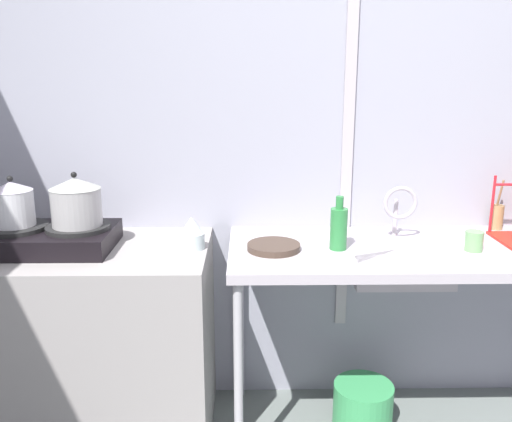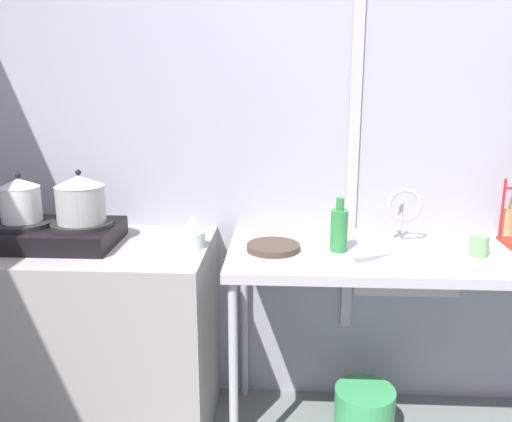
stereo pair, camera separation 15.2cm
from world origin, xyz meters
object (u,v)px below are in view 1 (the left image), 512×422
at_px(bucket_on_floor, 363,407).
at_px(faucet, 400,205).
at_px(bottle_by_sink, 339,228).
at_px(pot_on_right_burner, 76,201).
at_px(pot_on_left_burner, 13,204).
at_px(frying_pan, 274,247).
at_px(percolator, 192,233).
at_px(utensil_jar, 497,216).
at_px(cup_by_rack, 474,241).
at_px(stove, 48,238).
at_px(small_bowl_on_drainboard, 464,241).
at_px(sink_basin, 397,263).

bearing_deg(bucket_on_floor, faucet, 37.82).
xyz_separation_m(faucet, bottle_by_sink, (-0.28, -0.13, -0.06)).
bearing_deg(pot_on_right_burner, pot_on_left_burner, 180.00).
distance_m(pot_on_left_burner, frying_pan, 1.07).
bearing_deg(percolator, utensil_jar, 11.06).
distance_m(pot_on_right_burner, faucet, 1.36).
relative_size(cup_by_rack, bucket_on_floor, 0.31).
bearing_deg(pot_on_left_burner, stove, 0.00).
height_order(small_bowl_on_drainboard, bucket_on_floor, small_bowl_on_drainboard).
bearing_deg(bottle_by_sink, small_bowl_on_drainboard, 4.91).
xyz_separation_m(pot_on_right_burner, sink_basin, (1.32, -0.03, -0.26)).
bearing_deg(frying_pan, bucket_on_floor, 4.77).
height_order(frying_pan, cup_by_rack, cup_by_rack).
height_order(stove, pot_on_right_burner, pot_on_right_burner).
distance_m(percolator, bucket_on_floor, 1.12).
bearing_deg(sink_basin, bucket_on_floor, 160.75).
relative_size(stove, bucket_on_floor, 1.99).
xyz_separation_m(percolator, bucket_on_floor, (0.75, 0.01, -0.83)).
bearing_deg(sink_basin, percolator, 178.49).
relative_size(faucet, small_bowl_on_drainboard, 1.54).
xyz_separation_m(percolator, cup_by_rack, (1.15, -0.04, -0.03)).
height_order(sink_basin, small_bowl_on_drainboard, small_bowl_on_drainboard).
bearing_deg(pot_on_left_burner, small_bowl_on_drainboard, 0.76).
xyz_separation_m(bottle_by_sink, bucket_on_floor, (0.15, 0.03, -0.86)).
bearing_deg(sink_basin, stove, 178.80).
relative_size(stove, cup_by_rack, 6.50).
relative_size(sink_basin, cup_by_rack, 4.79).
bearing_deg(stove, faucet, 4.26).
distance_m(sink_basin, bottle_by_sink, 0.29).
bearing_deg(small_bowl_on_drainboard, stove, -179.19).
height_order(pot_on_right_burner, utensil_jar, pot_on_right_burner).
relative_size(small_bowl_on_drainboard, bucket_on_floor, 0.58).
distance_m(sink_basin, frying_pan, 0.52).
relative_size(stove, frying_pan, 2.44).
height_order(small_bowl_on_drainboard, utensil_jar, utensil_jar).
xyz_separation_m(frying_pan, bottle_by_sink, (0.27, 0.01, 0.08)).
height_order(bottle_by_sink, utensil_jar, utensil_jar).
relative_size(pot_on_left_burner, bucket_on_floor, 0.77).
relative_size(pot_on_left_burner, frying_pan, 0.94).
bearing_deg(bucket_on_floor, small_bowl_on_drainboard, 2.93).
bearing_deg(stove, pot_on_left_burner, 180.00).
height_order(percolator, cup_by_rack, percolator).
bearing_deg(bottle_by_sink, cup_by_rack, -3.15).
bearing_deg(sink_basin, cup_by_rack, -4.12).
bearing_deg(cup_by_rack, small_bowl_on_drainboard, 96.93).
height_order(pot_on_left_burner, small_bowl_on_drainboard, pot_on_left_burner).
relative_size(small_bowl_on_drainboard, bottle_by_sink, 0.70).
distance_m(frying_pan, bucket_on_floor, 0.88).
height_order(percolator, bucket_on_floor, percolator).
bearing_deg(cup_by_rack, pot_on_left_burner, 178.41).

